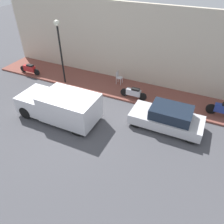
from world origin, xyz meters
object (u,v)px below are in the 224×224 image
Objects in this scene: scooter_silver at (134,93)px; cafe_chair at (118,77)px; motorcycle_blue at (223,109)px; motorcycle_red at (30,69)px; parked_car at (168,118)px; streetlamp at (59,40)px; delivery_van at (59,105)px.

cafe_chair is (1.41, 1.72, 0.14)m from scooter_silver.
scooter_silver is (-0.38, 5.45, -0.07)m from motorcycle_blue.
motorcycle_red is 1.03× the size of scooter_silver.
parked_car is 2.11× the size of motorcycle_blue.
streetlamp is (-0.48, 10.86, 2.66)m from motorcycle_blue.
scooter_silver is at bearing -129.39° from cafe_chair.
cafe_chair is at bearing 81.86° from motorcycle_blue.
delivery_van is 9.56m from motorcycle_blue.
cafe_chair is (5.08, -1.49, -0.21)m from delivery_van.
motorcycle_blue reaches higher than motorcycle_red.
parked_car is 3.55m from motorcycle_blue.
motorcycle_red is at bearing 102.27° from cafe_chair.
motorcycle_red is 7.18m from cafe_chair.
cafe_chair is at bearing 53.52° from parked_car.
cafe_chair is (1.02, 7.16, 0.08)m from motorcycle_blue.
streetlamp is (-0.10, 5.41, 2.73)m from scooter_silver.
motorcycle_red is 8.73m from scooter_silver.
motorcycle_red is at bearing 90.29° from streetlamp.
motorcycle_blue is at bearing -87.98° from motorcycle_red.
scooter_silver is 2.22m from cafe_chair.
streetlamp is 4.76m from cafe_chair.
streetlamp reaches higher than cafe_chair.
cafe_chair is at bearing 50.61° from scooter_silver.
motorcycle_blue is 1.03× the size of scooter_silver.
motorcycle_blue is 0.42× the size of streetlamp.
scooter_silver is at bearing 94.03° from motorcycle_blue.
motorcycle_blue is at bearing -51.10° from parked_car.
delivery_van is 4.88m from scooter_silver.
motorcycle_red is 1.97× the size of cafe_chair.
parked_car is 2.18× the size of scooter_silver.
scooter_silver is (0.12, -8.73, -0.01)m from motorcycle_red.
motorcycle_red is (1.73, 11.41, -0.10)m from parked_car.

